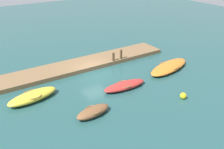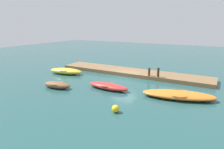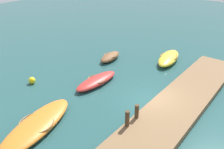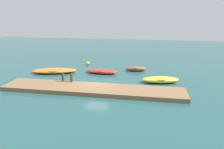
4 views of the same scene
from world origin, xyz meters
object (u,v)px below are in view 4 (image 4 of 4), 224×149
(rowboat_yellow, at_px, (160,80))
(motorboat_orange, at_px, (54,71))
(mooring_post_mid_west, at_px, (72,78))
(rowboat_red, at_px, (101,71))
(dinghy_brown, at_px, (136,69))
(mooring_post_west, at_px, (63,77))
(marker_buoy, at_px, (88,63))

(rowboat_yellow, distance_m, motorboat_orange, 14.15)
(motorboat_orange, bearing_deg, rowboat_yellow, -21.18)
(mooring_post_mid_west, bearing_deg, rowboat_red, 66.64)
(dinghy_brown, relative_size, mooring_post_mid_west, 3.36)
(mooring_post_west, xyz_separation_m, marker_buoy, (0.18, 9.44, -0.68))
(rowboat_red, relative_size, marker_buoy, 7.84)
(rowboat_yellow, bearing_deg, dinghy_brown, 113.29)
(mooring_post_mid_west, relative_size, marker_buoy, 1.65)
(marker_buoy, bearing_deg, mooring_post_west, -91.07)
(rowboat_red, bearing_deg, dinghy_brown, 27.67)
(motorboat_orange, xyz_separation_m, marker_buoy, (3.29, 5.02, -0.04))
(motorboat_orange, distance_m, marker_buoy, 6.00)
(motorboat_orange, xyz_separation_m, mooring_post_mid_west, (4.14, -4.42, 0.57))
(rowboat_red, distance_m, dinghy_brown, 4.99)
(rowboat_yellow, xyz_separation_m, mooring_post_mid_west, (-9.90, -2.67, 0.51))
(rowboat_yellow, distance_m, rowboat_red, 8.06)
(rowboat_yellow, bearing_deg, rowboat_red, 151.11)
(motorboat_orange, bearing_deg, dinghy_brown, 1.15)
(mooring_post_mid_west, xyz_separation_m, marker_buoy, (-0.85, 9.44, -0.61))
(motorboat_orange, bearing_deg, marker_buoy, 42.67)
(rowboat_red, distance_m, mooring_post_mid_west, 5.73)
(motorboat_orange, bearing_deg, mooring_post_west, -68.89)
(dinghy_brown, bearing_deg, motorboat_orange, -172.45)
(rowboat_red, bearing_deg, rowboat_yellow, -16.43)
(mooring_post_mid_west, bearing_deg, rowboat_yellow, 15.08)
(dinghy_brown, xyz_separation_m, marker_buoy, (-7.62, 2.05, -0.05))
(rowboat_red, relative_size, mooring_post_mid_west, 4.76)
(rowboat_yellow, relative_size, mooring_post_mid_west, 5.05)
(dinghy_brown, distance_m, mooring_post_west, 10.76)
(rowboat_yellow, xyz_separation_m, dinghy_brown, (-3.14, 4.72, -0.05))
(rowboat_red, height_order, mooring_post_mid_west, mooring_post_mid_west)
(rowboat_red, xyz_separation_m, mooring_post_west, (-3.29, -5.24, 0.65))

